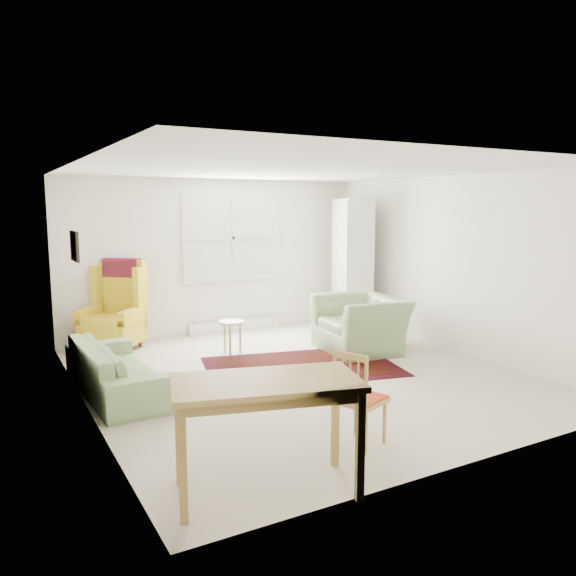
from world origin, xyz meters
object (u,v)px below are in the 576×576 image
sofa (118,358)px  armchair (361,319)px  coffee_table (379,339)px  stool (232,337)px  desk (267,436)px  desk_chair (361,397)px  cabinet (353,265)px  wingback_chair (112,306)px

sofa → armchair: (3.47, 0.19, 0.07)m
coffee_table → stool: stool is taller
coffee_table → desk: size_ratio=0.36×
desk_chair → cabinet: bearing=-54.7°
coffee_table → stool: (-1.87, 0.93, 0.05)m
cabinet → desk: (-3.75, -4.20, -0.67)m
wingback_chair → desk_chair: bearing=-33.7°
desk → cabinet: bearing=48.2°
wingback_chair → stool: (1.42, -1.02, -0.42)m
armchair → desk: (-3.02, -2.96, -0.05)m
coffee_table → cabinet: cabinet is taller
wingback_chair → cabinet: bearing=33.8°
stool → cabinet: 2.64m
armchair → coffee_table: (0.16, -0.22, -0.27)m
desk → coffee_table: bearing=40.8°
sofa → armchair: 3.47m
sofa → stool: size_ratio=4.04×
cabinet → desk_chair: bearing=-107.5°
cabinet → stool: bearing=-150.6°
sofa → stool: bearing=-65.7°
sofa → coffee_table: (3.62, -0.03, -0.20)m
wingback_chair → stool: wingback_chair is taller
armchair → sofa: bearing=-81.1°
coffee_table → desk_chair: size_ratio=0.56×
armchair → wingback_chair: bearing=-113.1°
sofa → desk_chair: desk_chair is taller
armchair → cabinet: (0.73, 1.24, 0.62)m
sofa → cabinet: size_ratio=0.90×
stool → desk_chair: bearing=-93.7°
desk → desk_chair: desk_chair is taller
coffee_table → armchair: bearing=125.2°
wingback_chair → desk_chair: (1.20, -4.34, -0.23)m
sofa → wingback_chair: 1.96m
cabinet → desk_chair: size_ratio=2.55×
sofa → cabinet: 4.49m
armchair → desk: armchair is taller
sofa → armchair: size_ratio=1.63×
armchair → cabinet: bearing=155.3°
stool → wingback_chair: bearing=144.3°
armchair → wingback_chair: size_ratio=0.92×
sofa → desk_chair: size_ratio=2.29×
desk → desk_chair: bearing=17.2°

